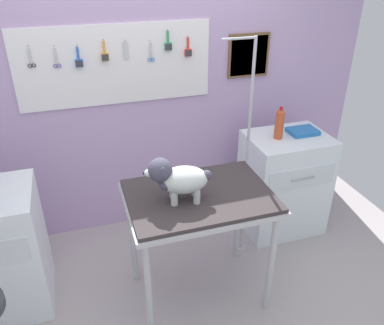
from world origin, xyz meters
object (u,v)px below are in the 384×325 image
(grooming_table, at_px, (199,206))
(grooming_arm, at_px, (245,163))
(cabinet_right, at_px, (283,183))
(soda_bottle, at_px, (279,124))
(dog, at_px, (177,178))

(grooming_table, relative_size, grooming_arm, 0.54)
(cabinet_right, bearing_deg, soda_bottle, 177.09)
(cabinet_right, relative_size, soda_bottle, 3.34)
(grooming_table, height_order, dog, dog)
(cabinet_right, bearing_deg, grooming_arm, -157.44)
(soda_bottle, bearing_deg, grooming_arm, -151.45)
(grooming_arm, height_order, cabinet_right, grooming_arm)
(dog, distance_m, cabinet_right, 1.40)
(dog, bearing_deg, soda_bottle, 30.04)
(dog, xyz_separation_m, soda_bottle, (1.03, 0.59, -0.01))
(grooming_arm, bearing_deg, grooming_table, -143.75)
(grooming_arm, height_order, soda_bottle, grooming_arm)
(dog, bearing_deg, grooming_table, 9.79)
(grooming_table, height_order, grooming_arm, grooming_arm)
(dog, bearing_deg, cabinet_right, 27.48)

